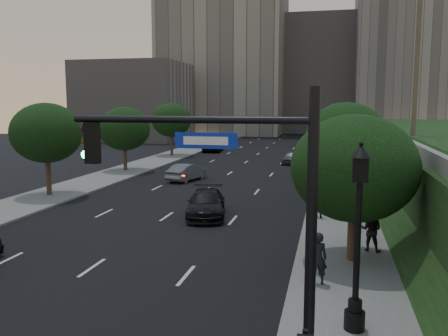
% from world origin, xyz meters
% --- Properties ---
extents(ground, '(160.00, 160.00, 0.00)m').
position_xyz_m(ground, '(0.00, 0.00, 0.00)').
color(ground, black).
rests_on(ground, ground).
extents(road_surface, '(16.00, 140.00, 0.02)m').
position_xyz_m(road_surface, '(0.00, 30.00, 0.01)').
color(road_surface, black).
rests_on(road_surface, ground).
extents(sidewalk_right, '(4.50, 140.00, 0.15)m').
position_xyz_m(sidewalk_right, '(10.25, 30.00, 0.07)').
color(sidewalk_right, slate).
rests_on(sidewalk_right, ground).
extents(sidewalk_left, '(4.50, 140.00, 0.15)m').
position_xyz_m(sidewalk_left, '(-10.25, 30.00, 0.07)').
color(sidewalk_left, slate).
rests_on(sidewalk_left, ground).
extents(parapet_wall, '(0.35, 90.00, 0.70)m').
position_xyz_m(parapet_wall, '(13.50, 28.00, 4.35)').
color(parapet_wall, slate).
rests_on(parapet_wall, embankment).
extents(office_block_left, '(26.00, 20.00, 32.00)m').
position_xyz_m(office_block_left, '(-14.00, 92.00, 16.00)').
color(office_block_left, gray).
rests_on(office_block_left, ground).
extents(office_block_mid, '(22.00, 18.00, 26.00)m').
position_xyz_m(office_block_mid, '(6.00, 102.00, 13.00)').
color(office_block_mid, gray).
rests_on(office_block_mid, ground).
extents(office_block_right, '(20.00, 22.00, 36.00)m').
position_xyz_m(office_block_right, '(24.00, 96.00, 18.00)').
color(office_block_right, gray).
rests_on(office_block_right, ground).
extents(office_block_filler, '(18.00, 16.00, 14.00)m').
position_xyz_m(office_block_filler, '(-26.00, 70.00, 7.00)').
color(office_block_filler, gray).
rests_on(office_block_filler, ground).
extents(tree_right_a, '(5.20, 5.20, 6.24)m').
position_xyz_m(tree_right_a, '(10.30, 8.00, 4.02)').
color(tree_right_a, '#38281C').
rests_on(tree_right_a, ground).
extents(tree_right_b, '(5.20, 5.20, 6.74)m').
position_xyz_m(tree_right_b, '(10.30, 20.00, 4.52)').
color(tree_right_b, '#38281C').
rests_on(tree_right_b, ground).
extents(tree_right_c, '(5.20, 5.20, 6.24)m').
position_xyz_m(tree_right_c, '(10.30, 33.00, 4.02)').
color(tree_right_c, '#38281C').
rests_on(tree_right_c, ground).
extents(tree_right_d, '(5.20, 5.20, 6.74)m').
position_xyz_m(tree_right_d, '(10.30, 47.00, 4.52)').
color(tree_right_d, '#38281C').
rests_on(tree_right_d, ground).
extents(tree_right_e, '(5.20, 5.20, 6.24)m').
position_xyz_m(tree_right_e, '(10.30, 62.00, 4.02)').
color(tree_right_e, '#38281C').
rests_on(tree_right_e, ground).
extents(tree_left_b, '(5.00, 5.00, 6.71)m').
position_xyz_m(tree_left_b, '(-10.30, 18.00, 4.58)').
color(tree_left_b, '#38281C').
rests_on(tree_left_b, ground).
extents(tree_left_c, '(5.00, 5.00, 6.34)m').
position_xyz_m(tree_left_c, '(-10.30, 31.00, 4.21)').
color(tree_left_c, '#38281C').
rests_on(tree_left_c, ground).
extents(tree_left_d, '(5.00, 5.00, 6.71)m').
position_xyz_m(tree_left_d, '(-10.30, 45.00, 4.58)').
color(tree_left_d, '#38281C').
rests_on(tree_left_d, ground).
extents(traffic_signal_mast, '(5.68, 0.56, 7.00)m').
position_xyz_m(traffic_signal_mast, '(7.88, -1.97, 3.67)').
color(traffic_signal_mast, black).
rests_on(traffic_signal_mast, ground).
extents(street_lamp, '(0.64, 0.64, 5.62)m').
position_xyz_m(street_lamp, '(10.15, 1.60, 2.63)').
color(street_lamp, black).
rests_on(street_lamp, ground).
extents(sedan_mid_left, '(2.70, 4.77, 1.49)m').
position_xyz_m(sedan_mid_left, '(-2.75, 27.07, 0.74)').
color(sedan_mid_left, slate).
rests_on(sedan_mid_left, ground).
extents(sedan_far_left, '(2.97, 5.54, 1.48)m').
position_xyz_m(sedan_far_left, '(-6.56, 51.70, 0.74)').
color(sedan_far_left, black).
rests_on(sedan_far_left, ground).
extents(sedan_near_right, '(3.22, 5.64, 1.54)m').
position_xyz_m(sedan_near_right, '(2.25, 14.69, 0.77)').
color(sedan_near_right, black).
rests_on(sedan_near_right, ground).
extents(sedan_far_right, '(2.30, 4.40, 1.43)m').
position_xyz_m(sedan_far_right, '(5.20, 40.68, 0.71)').
color(sedan_far_right, '#4F5156').
rests_on(sedan_far_right, ground).
extents(pedestrian_a, '(0.79, 0.61, 1.93)m').
position_xyz_m(pedestrian_a, '(8.98, 4.92, 1.11)').
color(pedestrian_a, black).
rests_on(pedestrian_a, sidewalk_right).
extents(pedestrian_b, '(1.09, 0.95, 1.92)m').
position_xyz_m(pedestrian_b, '(11.19, 9.42, 1.11)').
color(pedestrian_b, black).
rests_on(pedestrian_b, sidewalk_right).
extents(pedestrian_c, '(0.96, 0.48, 1.57)m').
position_xyz_m(pedestrian_c, '(8.80, 15.12, 0.93)').
color(pedestrian_c, black).
rests_on(pedestrian_c, sidewalk_right).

